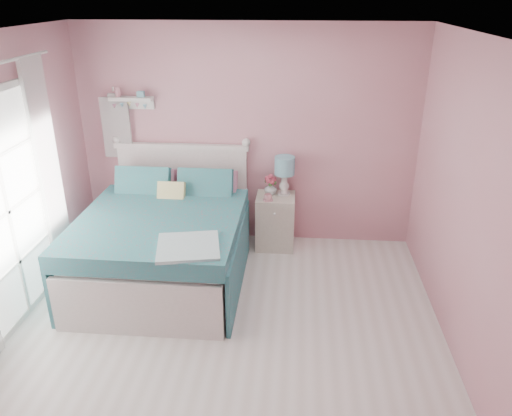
# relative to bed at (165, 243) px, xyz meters

# --- Properties ---
(floor) EXTENTS (4.50, 4.50, 0.00)m
(floor) POSITION_rel_bed_xyz_m (0.78, -1.20, -0.41)
(floor) COLOR silver
(floor) RESTS_ON ground
(room_shell) EXTENTS (4.50, 4.50, 4.50)m
(room_shell) POSITION_rel_bed_xyz_m (0.78, -1.20, 1.17)
(room_shell) COLOR #C57D88
(room_shell) RESTS_ON floor
(bed) EXTENTS (1.66, 2.10, 1.21)m
(bed) POSITION_rel_bed_xyz_m (0.00, 0.00, 0.00)
(bed) COLOR silver
(bed) RESTS_ON floor
(nightstand) EXTENTS (0.46, 0.45, 0.66)m
(nightstand) POSITION_rel_bed_xyz_m (1.15, 0.81, -0.08)
(nightstand) COLOR beige
(nightstand) RESTS_ON floor
(table_lamp) EXTENTS (0.24, 0.24, 0.47)m
(table_lamp) POSITION_rel_bed_xyz_m (1.24, 0.87, 0.58)
(table_lamp) COLOR white
(table_lamp) RESTS_ON nightstand
(vase) EXTENTS (0.19, 0.19, 0.15)m
(vase) POSITION_rel_bed_xyz_m (1.08, 0.86, 0.33)
(vase) COLOR silver
(vase) RESTS_ON nightstand
(teacup) EXTENTS (0.12, 0.12, 0.08)m
(teacup) POSITION_rel_bed_xyz_m (1.07, 0.67, 0.29)
(teacup) COLOR pink
(teacup) RESTS_ON nightstand
(roses) EXTENTS (0.14, 0.11, 0.12)m
(roses) POSITION_rel_bed_xyz_m (1.08, 0.85, 0.44)
(roses) COLOR #C34259
(roses) RESTS_ON vase
(wall_shelf) EXTENTS (0.50, 0.15, 0.25)m
(wall_shelf) POSITION_rel_bed_xyz_m (-0.55, 0.99, 1.33)
(wall_shelf) COLOR silver
(wall_shelf) RESTS_ON room_shell
(hanging_dress) EXTENTS (0.34, 0.03, 0.72)m
(hanging_dress) POSITION_rel_bed_xyz_m (-0.77, 0.98, 0.99)
(hanging_dress) COLOR white
(hanging_dress) RESTS_ON room_shell
(french_door) EXTENTS (0.04, 1.32, 2.16)m
(french_door) POSITION_rel_bed_xyz_m (-1.19, -0.80, 0.67)
(french_door) COLOR silver
(french_door) RESTS_ON floor
(curtain_far) EXTENTS (0.04, 0.40, 2.32)m
(curtain_far) POSITION_rel_bed_xyz_m (-1.14, -0.06, 0.77)
(curtain_far) COLOR white
(curtain_far) RESTS_ON floor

